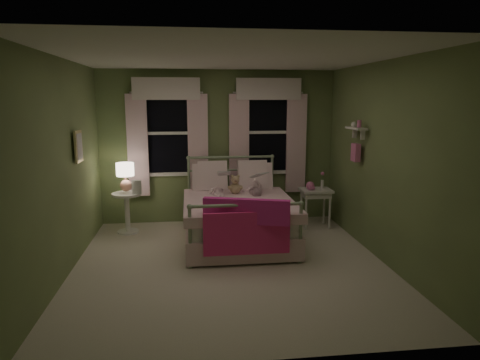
{
  "coord_description": "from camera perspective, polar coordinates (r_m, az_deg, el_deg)",
  "views": [
    {
      "loc": [
        -0.51,
        -5.22,
        2.11
      ],
      "look_at": [
        0.19,
        0.6,
        1.0
      ],
      "focal_mm": 32.0,
      "sensor_mm": 36.0,
      "label": 1
    }
  ],
  "objects": [
    {
      "name": "window_right",
      "position": [
        7.39,
        3.74,
        6.91
      ],
      "size": [
        1.34,
        0.13,
        1.96
      ],
      "color": "black",
      "rests_on": "room_shell"
    },
    {
      "name": "bud_vase",
      "position": [
        7.22,
        10.92,
        -0.01
      ],
      "size": [
        0.06,
        0.06,
        0.28
      ],
      "color": "white",
      "rests_on": "nightstand_right"
    },
    {
      "name": "room_shell",
      "position": [
        5.31,
        -1.31,
        1.94
      ],
      "size": [
        4.2,
        4.2,
        4.2
      ],
      "color": "silver",
      "rests_on": "ground"
    },
    {
      "name": "window_left",
      "position": [
        7.27,
        -9.63,
        6.72
      ],
      "size": [
        1.34,
        0.13,
        1.96
      ],
      "color": "black",
      "rests_on": "room_shell"
    },
    {
      "name": "framed_picture",
      "position": [
        6.03,
        -20.72,
        4.22
      ],
      "size": [
        0.03,
        0.32,
        0.42
      ],
      "color": "beige",
      "rests_on": "room_shell"
    },
    {
      "name": "book_left",
      "position": [
        6.46,
        -3.02,
        0.47
      ],
      "size": [
        0.21,
        0.13,
        0.26
      ],
      "primitive_type": "imported",
      "rotation": [
        1.22,
        0.0,
        -0.07
      ],
      "color": "beige",
      "rests_on": "child_left"
    },
    {
      "name": "book_right",
      "position": [
        6.53,
        1.89,
        0.21
      ],
      "size": [
        0.23,
        0.18,
        0.26
      ],
      "primitive_type": "imported",
      "rotation": [
        1.22,
        0.0,
        0.44
      ],
      "color": "beige",
      "rests_on": "child_right"
    },
    {
      "name": "nightstand_right",
      "position": [
        7.19,
        10.06,
        -1.98
      ],
      "size": [
        0.5,
        0.4,
        0.64
      ],
      "color": "white",
      "rests_on": "ground"
    },
    {
      "name": "table_lamp",
      "position": [
        6.94,
        -15.05,
        0.77
      ],
      "size": [
        0.28,
        0.28,
        0.45
      ],
      "color": "#FFB096",
      "rests_on": "nightstand_left"
    },
    {
      "name": "bed",
      "position": [
        6.45,
        -0.37,
        -4.81
      ],
      "size": [
        1.58,
        2.04,
        1.18
      ],
      "color": "white",
      "rests_on": "ground"
    },
    {
      "name": "teddy_bear",
      "position": [
        6.61,
        -0.64,
        -0.79
      ],
      "size": [
        0.23,
        0.18,
        0.31
      ],
      "color": "tan",
      "rests_on": "bed"
    },
    {
      "name": "book_nightstand",
      "position": [
        6.91,
        -14.2,
        -1.74
      ],
      "size": [
        0.23,
        0.27,
        0.02
      ],
      "primitive_type": "imported",
      "rotation": [
        0.0,
        0.0,
        -0.36
      ],
      "color": "beige",
      "rests_on": "nightstand_left"
    },
    {
      "name": "pink_throw",
      "position": [
        5.4,
        0.87,
        -5.4
      ],
      "size": [
        1.1,
        0.41,
        0.71
      ],
      "color": "#DC2B91",
      "rests_on": "bed"
    },
    {
      "name": "pink_toy",
      "position": [
        7.12,
        9.35,
        -0.77
      ],
      "size": [
        0.14,
        0.18,
        0.14
      ],
      "color": "pink",
      "rests_on": "nightstand_right"
    },
    {
      "name": "wall_shelf",
      "position": [
        6.42,
        15.22,
        5.1
      ],
      "size": [
        0.15,
        0.5,
        0.6
      ],
      "color": "white",
      "rests_on": "room_shell"
    },
    {
      "name": "child_left",
      "position": [
        6.7,
        -3.17,
        0.9
      ],
      "size": [
        0.3,
        0.21,
        0.8
      ],
      "primitive_type": "imported",
      "rotation": [
        0.0,
        0.0,
        3.22
      ],
      "color": "#F7D1DD",
      "rests_on": "bed"
    },
    {
      "name": "child_right",
      "position": [
        6.76,
        1.57,
        0.99
      ],
      "size": [
        0.39,
        0.31,
        0.8
      ],
      "primitive_type": "imported",
      "rotation": [
        0.0,
        0.0,
        3.17
      ],
      "color": "#F7D1DD",
      "rests_on": "bed"
    },
    {
      "name": "nightstand_left",
      "position": [
        7.05,
        -14.84,
        -3.52
      ],
      "size": [
        0.46,
        0.46,
        0.65
      ],
      "color": "white",
      "rests_on": "ground"
    }
  ]
}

